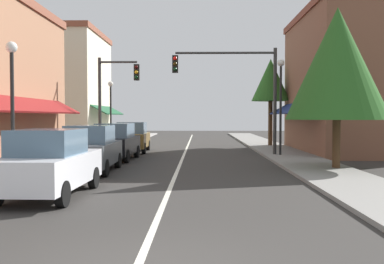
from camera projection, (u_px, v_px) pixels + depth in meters
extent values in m
plane|color=#33302D|center=(184.00, 155.00, 23.69)|extent=(80.00, 80.00, 0.00)
cube|color=#A39E99|center=(83.00, 154.00, 23.79)|extent=(2.60, 56.00, 0.12)
cube|color=gray|center=(285.00, 154.00, 23.59)|extent=(2.60, 56.00, 0.12)
cube|color=silver|center=(184.00, 155.00, 23.69)|extent=(0.14, 52.00, 0.01)
cube|color=slate|center=(11.00, 134.00, 17.77)|extent=(0.08, 10.64, 1.80)
cube|color=maroon|center=(25.00, 104.00, 17.72)|extent=(1.27, 11.76, 0.73)
cube|color=slate|center=(38.00, 55.00, 20.72)|extent=(0.08, 1.10, 1.30)
cube|color=brown|center=(352.00, 86.00, 25.38)|extent=(5.83, 10.00, 7.80)
cube|color=brown|center=(352.00, 15.00, 25.23)|extent=(6.03, 10.20, 0.40)
cube|color=slate|center=(302.00, 128.00, 25.52)|extent=(0.08, 7.60, 1.80)
cube|color=navy|center=(292.00, 108.00, 25.49)|extent=(1.27, 8.40, 0.73)
cube|color=slate|center=(312.00, 50.00, 23.17)|extent=(0.08, 1.10, 1.30)
cube|color=slate|center=(294.00, 61.00, 27.56)|extent=(0.08, 1.10, 1.30)
cube|color=beige|center=(72.00, 91.00, 33.70)|extent=(4.52, 8.00, 8.20)
cube|color=brown|center=(71.00, 35.00, 33.55)|extent=(4.72, 8.20, 0.40)
cube|color=slate|center=(100.00, 125.00, 33.76)|extent=(0.08, 6.08, 1.80)
cube|color=#194C2D|center=(108.00, 110.00, 33.71)|extent=(1.27, 6.72, 0.73)
cube|color=slate|center=(94.00, 64.00, 31.84)|extent=(0.08, 1.10, 1.30)
cube|color=slate|center=(105.00, 70.00, 35.36)|extent=(0.08, 1.10, 1.30)
cube|color=silver|center=(50.00, 170.00, 11.43)|extent=(1.81, 4.14, 0.80)
cube|color=slate|center=(48.00, 142.00, 11.31)|extent=(1.56, 2.03, 0.66)
cylinder|color=black|center=(40.00, 177.00, 12.83)|extent=(0.21, 0.62, 0.62)
cylinder|color=black|center=(94.00, 178.00, 12.77)|extent=(0.21, 0.62, 0.62)
cylinder|color=black|center=(63.00, 194.00, 10.06)|extent=(0.21, 0.62, 0.62)
cube|color=#4C5156|center=(91.00, 153.00, 16.43)|extent=(1.81, 4.14, 0.80)
cube|color=slate|center=(90.00, 134.00, 16.31)|extent=(1.56, 2.03, 0.66)
cylinder|color=black|center=(79.00, 160.00, 17.80)|extent=(0.21, 0.62, 0.62)
cylinder|color=black|center=(118.00, 160.00, 17.80)|extent=(0.21, 0.62, 0.62)
cylinder|color=black|center=(59.00, 168.00, 15.09)|extent=(0.21, 0.62, 0.62)
cylinder|color=black|center=(105.00, 168.00, 15.10)|extent=(0.21, 0.62, 0.62)
cube|color=black|center=(116.00, 145.00, 20.96)|extent=(1.83, 4.14, 0.80)
cube|color=slate|center=(115.00, 130.00, 20.84)|extent=(1.57, 2.04, 0.66)
cylinder|color=black|center=(106.00, 151.00, 22.36)|extent=(0.22, 0.63, 0.62)
cylinder|color=black|center=(137.00, 151.00, 22.29)|extent=(0.22, 0.63, 0.62)
cylinder|color=black|center=(92.00, 156.00, 19.66)|extent=(0.22, 0.63, 0.62)
cylinder|color=black|center=(127.00, 156.00, 19.59)|extent=(0.22, 0.63, 0.62)
cube|color=brown|center=(133.00, 140.00, 25.66)|extent=(1.84, 4.15, 0.80)
cube|color=slate|center=(132.00, 128.00, 25.53)|extent=(1.58, 2.04, 0.66)
cylinder|color=black|center=(123.00, 145.00, 27.02)|extent=(0.22, 0.63, 0.62)
cylinder|color=black|center=(148.00, 145.00, 27.03)|extent=(0.22, 0.63, 0.62)
cylinder|color=black|center=(115.00, 149.00, 24.31)|extent=(0.22, 0.63, 0.62)
cylinder|color=black|center=(144.00, 148.00, 24.33)|extent=(0.22, 0.63, 0.62)
cylinder|color=#333333|center=(275.00, 102.00, 22.78)|extent=(0.18, 0.18, 5.67)
cylinder|color=#333333|center=(225.00, 53.00, 22.74)|extent=(5.21, 0.12, 0.12)
cube|color=black|center=(175.00, 64.00, 22.62)|extent=(0.30, 0.24, 0.90)
sphere|color=red|center=(175.00, 58.00, 22.48)|extent=(0.20, 0.20, 0.20)
sphere|color=#3D2D0C|center=(175.00, 64.00, 22.49)|extent=(0.20, 0.20, 0.20)
sphere|color=#0C3316|center=(175.00, 69.00, 22.50)|extent=(0.20, 0.20, 0.20)
cylinder|color=#333333|center=(100.00, 106.00, 24.66)|extent=(0.18, 0.18, 5.42)
cylinder|color=#333333|center=(118.00, 62.00, 24.55)|extent=(2.13, 0.12, 0.12)
cube|color=black|center=(137.00, 72.00, 24.37)|extent=(0.30, 0.24, 0.90)
sphere|color=#420F0F|center=(136.00, 67.00, 24.23)|extent=(0.20, 0.20, 0.20)
sphere|color=yellow|center=(136.00, 72.00, 24.24)|extent=(0.20, 0.20, 0.20)
sphere|color=#0C3316|center=(136.00, 77.00, 24.25)|extent=(0.20, 0.20, 0.20)
cylinder|color=black|center=(13.00, 118.00, 13.82)|extent=(0.12, 0.12, 4.11)
sphere|color=white|center=(11.00, 47.00, 13.74)|extent=(0.36, 0.36, 0.36)
cylinder|color=black|center=(281.00, 112.00, 22.46)|extent=(0.12, 0.12, 4.67)
sphere|color=white|center=(281.00, 63.00, 22.37)|extent=(0.36, 0.36, 0.36)
cylinder|color=black|center=(111.00, 117.00, 29.42)|extent=(0.12, 0.12, 4.11)
sphere|color=white|center=(111.00, 84.00, 29.34)|extent=(0.36, 0.36, 0.36)
cylinder|color=#4C331E|center=(336.00, 138.00, 16.82)|extent=(0.30, 0.30, 2.57)
cone|color=#285B21|center=(337.00, 64.00, 16.72)|extent=(3.91, 3.91, 4.30)
cylinder|color=#4C331E|center=(270.00, 121.00, 30.02)|extent=(0.30, 0.30, 3.56)
cone|color=#285B21|center=(271.00, 80.00, 29.92)|extent=(2.62, 2.62, 2.88)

